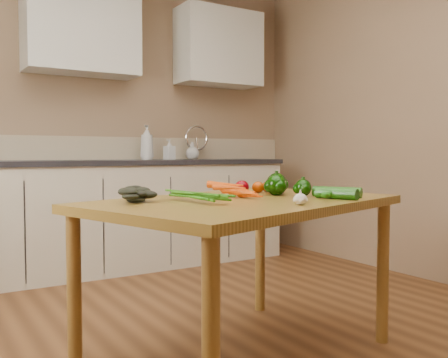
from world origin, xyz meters
TOP-DOWN VIEW (x-y plane):
  - room at (0.00, 0.17)m, footprint 4.04×5.04m
  - counter_run at (0.21, 2.19)m, footprint 2.84×0.64m
  - upper_cabinets at (0.51, 2.32)m, footprint 2.15×0.35m
  - table at (-0.01, 0.12)m, footprint 1.59×1.26m
  - soap_bottle_a at (0.45, 2.31)m, footprint 0.16×0.16m
  - soap_bottle_b at (0.65, 2.26)m, footprint 0.09×0.10m
  - soap_bottle_c at (0.91, 2.31)m, footprint 0.17×0.17m
  - carrot_bunch at (-0.09, 0.16)m, footprint 0.31×0.27m
  - leafy_greens at (-0.48, 0.24)m, footprint 0.20×0.18m
  - garlic_bulb at (0.05, -0.21)m, footprint 0.06×0.06m
  - pepper_a at (0.25, 0.20)m, footprint 0.10×0.10m
  - pepper_b at (0.31, 0.28)m, footprint 0.11×0.11m
  - pepper_c at (0.33, 0.10)m, footprint 0.08×0.08m
  - tomato_a at (0.16, 0.38)m, footprint 0.07×0.07m
  - tomato_b at (0.27, 0.38)m, footprint 0.07×0.07m
  - tomato_c at (0.34, 0.40)m, footprint 0.06×0.06m
  - zucchini_a at (0.43, -0.03)m, footprint 0.15×0.23m
  - zucchini_b at (0.36, -0.11)m, footprint 0.11×0.21m

SIDE VIEW (x-z plane):
  - counter_run at x=0.21m, z-range -0.11..1.03m
  - table at x=-0.01m, z-range 0.29..1.04m
  - garlic_bulb at x=0.05m, z-range 0.75..0.79m
  - zucchini_a at x=0.43m, z-range 0.75..0.80m
  - zucchini_b at x=0.36m, z-range 0.75..0.80m
  - tomato_c at x=0.34m, z-range 0.75..0.80m
  - tomato_b at x=0.27m, z-range 0.75..0.81m
  - tomato_a at x=0.16m, z-range 0.75..0.82m
  - carrot_bunch at x=-0.09m, z-range 0.75..0.82m
  - pepper_c at x=0.33m, z-range 0.75..0.83m
  - leafy_greens at x=-0.48m, z-range 0.75..0.85m
  - pepper_a at x=0.25m, z-range 0.75..0.85m
  - pepper_b at x=0.31m, z-range 0.75..0.85m
  - soap_bottle_c at x=0.91m, z-range 0.90..1.06m
  - soap_bottle_b at x=0.65m, z-range 0.90..1.08m
  - soap_bottle_a at x=0.45m, z-range 0.90..1.20m
  - room at x=0.00m, z-range -0.07..2.57m
  - upper_cabinets at x=0.51m, z-range 1.60..2.30m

